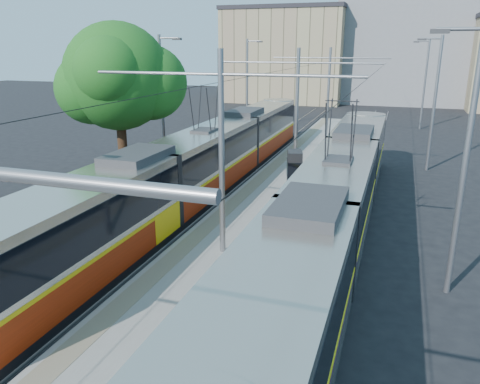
% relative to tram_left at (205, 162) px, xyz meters
% --- Properties ---
extents(platform, '(4.00, 50.00, 0.30)m').
position_rel_tram_left_xyz_m(platform, '(3.60, 2.00, -1.55)').
color(platform, gray).
rests_on(platform, ground).
extents(tactile_strip_left, '(0.70, 50.00, 0.01)m').
position_rel_tram_left_xyz_m(tactile_strip_left, '(2.15, 2.00, -1.40)').
color(tactile_strip_left, gray).
rests_on(tactile_strip_left, platform).
extents(tactile_strip_right, '(0.70, 50.00, 0.01)m').
position_rel_tram_left_xyz_m(tactile_strip_right, '(5.05, 2.00, -1.40)').
color(tactile_strip_right, gray).
rests_on(tactile_strip_right, platform).
extents(rails, '(8.71, 70.00, 0.03)m').
position_rel_tram_left_xyz_m(rails, '(3.60, 2.00, -1.69)').
color(rails, gray).
rests_on(rails, ground).
extents(tram_left, '(2.43, 32.26, 5.50)m').
position_rel_tram_left_xyz_m(tram_left, '(0.00, 0.00, 0.00)').
color(tram_left, black).
rests_on(tram_left, ground).
extents(tram_right, '(2.43, 28.68, 5.50)m').
position_rel_tram_left_xyz_m(tram_right, '(7.20, -4.37, 0.15)').
color(tram_right, black).
rests_on(tram_right, ground).
extents(catenary, '(9.20, 70.00, 7.00)m').
position_rel_tram_left_xyz_m(catenary, '(3.60, -0.85, 2.82)').
color(catenary, gray).
rests_on(catenary, platform).
extents(street_lamps, '(15.18, 38.22, 8.00)m').
position_rel_tram_left_xyz_m(street_lamps, '(3.60, 6.00, 2.48)').
color(street_lamps, gray).
rests_on(street_lamps, ground).
extents(shelter, '(0.96, 1.26, 2.48)m').
position_rel_tram_left_xyz_m(shelter, '(4.81, -0.78, -0.11)').
color(shelter, black).
rests_on(shelter, platform).
extents(tree, '(5.91, 5.46, 8.59)m').
position_rel_tram_left_xyz_m(tree, '(-4.07, -0.38, 4.10)').
color(tree, '#382314').
rests_on(tree, ground).
extents(building_left, '(16.32, 12.24, 12.45)m').
position_rel_tram_left_xyz_m(building_left, '(-6.40, 45.00, 4.53)').
color(building_left, tan).
rests_on(building_left, ground).
extents(building_centre, '(18.36, 14.28, 16.41)m').
position_rel_tram_left_xyz_m(building_centre, '(9.60, 49.00, 6.51)').
color(building_centre, gray).
rests_on(building_centre, ground).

